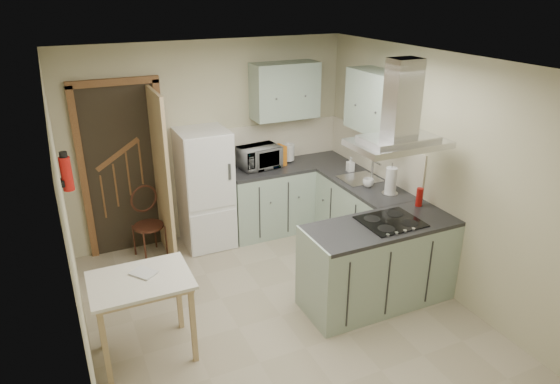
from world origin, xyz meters
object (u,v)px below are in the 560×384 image
drop_leaf_table (145,317)px  bentwood_chair (149,226)px  extractor_hood (398,143)px  fridge (205,189)px  microwave (259,157)px  peninsula (379,263)px

drop_leaf_table → bentwood_chair: bearing=78.1°
extractor_hood → fridge: bearing=123.8°
fridge → extractor_hood: bearing=-56.2°
bentwood_chair → microwave: (1.49, 0.07, 0.64)m
microwave → fridge: bearing=176.9°
bentwood_chair → microwave: 1.62m
microwave → peninsula: bearing=-84.0°
peninsula → drop_leaf_table: size_ratio=1.83×
drop_leaf_table → microwave: (1.88, 1.86, 0.65)m
peninsula → microwave: size_ratio=3.02×
fridge → bentwood_chair: 0.82m
extractor_hood → drop_leaf_table: 2.79m
extractor_hood → bentwood_chair: extractor_hood is taller
bentwood_chair → microwave: microwave is taller
drop_leaf_table → microwave: microwave is taller
drop_leaf_table → peninsula: bearing=-3.9°
peninsula → bentwood_chair: peninsula is taller
microwave → bentwood_chair: bearing=175.7°
drop_leaf_table → fridge: bearing=58.5°
fridge → peninsula: size_ratio=0.97×
drop_leaf_table → bentwood_chair: bentwood_chair is taller
extractor_hood → bentwood_chair: bearing=136.5°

